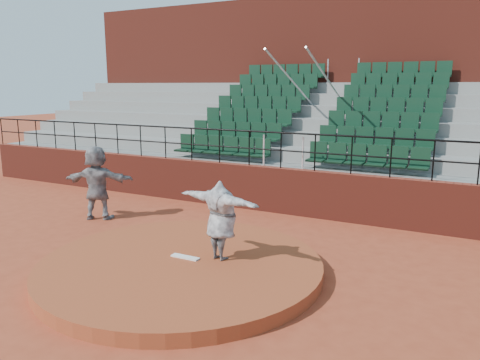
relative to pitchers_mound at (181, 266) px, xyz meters
The scene contains 9 objects.
ground 0.12m from the pitchers_mound, ahead, with size 90.00×90.00×0.00m, color #9D3D23.
pitchers_mound is the anchor object (origin of this frame).
pitching_rubber 0.21m from the pitchers_mound, 90.00° to the left, with size 0.60×0.15×0.03m, color white.
boundary_wall 5.03m from the pitchers_mound, 90.00° to the left, with size 24.00×0.30×1.30m, color maroon.
wall_railing 5.35m from the pitchers_mound, 90.00° to the left, with size 24.04×0.05×1.03m.
seating_deck 8.75m from the pitchers_mound, 90.00° to the left, with size 24.00×5.97×4.63m.
press_box_facade 13.06m from the pitchers_mound, 90.00° to the left, with size 24.00×3.00×7.10m, color maroon.
pitcher 1.20m from the pitchers_mound, 33.93° to the left, with size 1.93×0.53×1.57m, color black.
fielder 4.74m from the pitchers_mound, 153.27° to the left, with size 1.88×0.60×2.03m, color black.
Camera 1 is at (5.01, -7.12, 3.60)m, focal length 35.00 mm.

